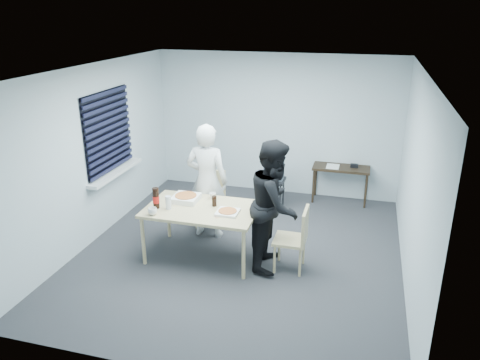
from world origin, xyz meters
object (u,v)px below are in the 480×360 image
(mug_b, at_px, (213,196))
(backpack, at_px, (274,167))
(person_white, at_px, (207,181))
(chair_right, at_px, (297,235))
(chair_far, at_px, (211,194))
(person_black, at_px, (274,205))
(mug_a, at_px, (152,211))
(dining_table, at_px, (202,212))
(soda_bottle, at_px, (156,198))
(side_table, at_px, (341,171))
(stool, at_px, (273,185))

(mug_b, bearing_deg, backpack, 70.03)
(backpack, xyz_separation_m, mug_b, (-0.57, -1.58, 0.03))
(person_white, distance_m, mug_b, 0.39)
(chair_right, height_order, mug_b, chair_right)
(chair_far, bearing_deg, chair_right, -34.68)
(person_white, xyz_separation_m, person_black, (1.16, -0.61, 0.00))
(chair_right, bearing_deg, mug_a, -168.73)
(chair_right, bearing_deg, dining_table, 179.51)
(chair_right, bearing_deg, person_black, 167.61)
(chair_far, relative_size, person_white, 0.50)
(mug_a, bearing_deg, soda_bottle, 101.58)
(backpack, relative_size, mug_b, 4.65)
(chair_right, distance_m, person_black, 0.50)
(side_table, relative_size, soda_bottle, 3.41)
(person_white, relative_size, side_table, 1.77)
(stool, bearing_deg, side_table, 28.49)
(chair_right, distance_m, person_white, 1.67)
(mug_b, bearing_deg, dining_table, -96.71)
(mug_b, bearing_deg, stool, 70.19)
(dining_table, bearing_deg, chair_far, 102.36)
(mug_b, height_order, soda_bottle, soda_bottle)
(chair_far, distance_m, mug_b, 0.82)
(person_black, height_order, backpack, person_black)
(dining_table, height_order, side_table, dining_table)
(person_black, distance_m, mug_b, 1.01)
(chair_right, height_order, soda_bottle, soda_bottle)
(side_table, distance_m, mug_a, 3.72)
(backpack, bearing_deg, chair_far, -157.19)
(dining_table, height_order, mug_b, mug_b)
(soda_bottle, bearing_deg, mug_a, -78.42)
(chair_right, bearing_deg, backpack, 110.13)
(stool, bearing_deg, backpack, -90.00)
(person_white, relative_size, mug_a, 14.39)
(person_white, height_order, soda_bottle, person_white)
(stool, xyz_separation_m, mug_a, (-1.17, -2.33, 0.37))
(chair_far, xyz_separation_m, mug_a, (-0.32, -1.45, 0.28))
(dining_table, xyz_separation_m, chair_far, (-0.23, 1.07, -0.18))
(chair_far, xyz_separation_m, side_table, (1.96, 1.47, 0.08))
(chair_far, height_order, side_table, chair_far)
(chair_right, distance_m, backpack, 2.08)
(side_table, height_order, soda_bottle, soda_bottle)
(chair_right, distance_m, mug_a, 1.94)
(person_black, bearing_deg, backpack, 11.73)
(person_black, bearing_deg, mug_a, 105.95)
(chair_far, height_order, person_black, person_black)
(dining_table, relative_size, chair_right, 1.73)
(chair_far, bearing_deg, stool, 45.78)
(person_black, height_order, soda_bottle, person_black)
(dining_table, relative_size, stool, 2.86)
(side_table, bearing_deg, stool, -151.51)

